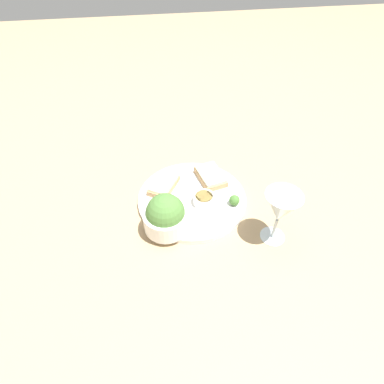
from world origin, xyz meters
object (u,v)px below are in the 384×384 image
wine_glass (280,209)px  sauce_ramekin (204,199)px  salad_bowl (166,216)px  cheese_toast_near (211,176)px  cheese_toast_far (164,185)px

wine_glass → sauce_ramekin: bearing=-131.5°
salad_bowl → sauce_ramekin: 0.13m
cheese_toast_near → sauce_ramekin: bearing=-22.9°
sauce_ramekin → wine_glass: wine_glass is taller
sauce_ramekin → cheese_toast_near: 0.10m
cheese_toast_near → salad_bowl: bearing=-43.5°
salad_bowl → sauce_ramekin: size_ratio=1.93×
salad_bowl → wine_glass: size_ratio=0.77×
salad_bowl → wine_glass: wine_glass is taller
cheese_toast_near → wine_glass: size_ratio=0.77×
cheese_toast_far → cheese_toast_near: bearing=95.2°
sauce_ramekin → wine_glass: bearing=48.5°
cheese_toast_far → wine_glass: wine_glass is taller
sauce_ramekin → cheese_toast_near: bearing=157.1°
salad_bowl → wine_glass: (0.07, 0.27, 0.05)m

